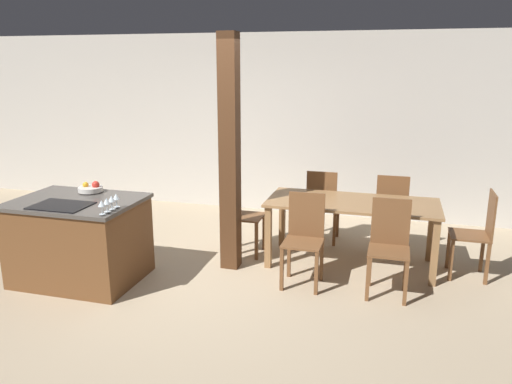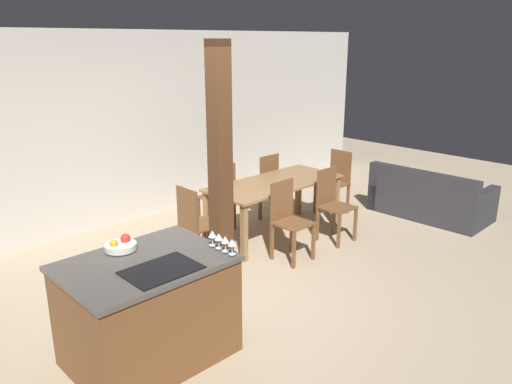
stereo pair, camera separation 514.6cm
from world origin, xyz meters
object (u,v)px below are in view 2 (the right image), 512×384
object	(u,v)px
dining_chair_foot_end	(335,181)
timber_post	(220,165)
dining_chair_near_right	(333,203)
dining_chair_near_left	(288,219)
dining_chair_far_right	(264,184)
wine_glass_middle	(225,240)
dining_table	(275,189)
wine_glass_near	(232,243)
fruit_bowl	(121,245)
dining_chair_head_end	(196,223)
wine_glass_end	(212,234)
kitchen_island	(148,310)
dining_chair_far_left	(220,196)
wine_glass_far	(219,237)
couch	(429,200)

from	to	relation	value
dining_chair_foot_end	timber_post	bearing A→B (deg)	-80.53
dining_chair_near_right	dining_chair_foot_end	size ratio (longest dim) A/B	1.00
dining_chair_near_left	dining_chair_far_right	size ratio (longest dim) A/B	1.00
wine_glass_middle	dining_table	world-z (taller)	wine_glass_middle
wine_glass_near	dining_table	xyz separation A→B (m)	(2.16, 1.61, -0.34)
fruit_bowl	dining_chair_near_left	distance (m)	2.38
wine_glass_near	dining_chair_near_left	size ratio (longest dim) A/B	0.14
dining_chair_near_left	dining_chair_far_right	bearing A→B (deg)	56.40
dining_chair_head_end	dining_chair_foot_end	xyz separation A→B (m)	(2.65, 0.00, 0.00)
dining_chair_far_right	timber_post	xyz separation A→B (m)	(-1.73, -1.08, 0.78)
wine_glass_end	dining_chair_foot_end	xyz separation A→B (m)	(3.49, 1.36, -0.49)
dining_table	dining_chair_near_left	world-z (taller)	dining_chair_near_left
kitchen_island	dining_chair_near_left	xyz separation A→B (m)	(2.31, 0.56, 0.06)
dining_chair_foot_end	fruit_bowl	bearing A→B (deg)	-77.79
dining_table	wine_glass_end	bearing A→B (deg)	-147.94
timber_post	dining_chair_far_left	bearing A→B (deg)	51.11
dining_chair_head_end	timber_post	world-z (taller)	timber_post
wine_glass_middle	wine_glass_end	xyz separation A→B (m)	(0.00, 0.17, 0.00)
wine_glass_far	dining_chair_near_left	world-z (taller)	wine_glass_far
dining_table	dining_chair_far_right	world-z (taller)	dining_chair_far_right
kitchen_island	fruit_bowl	xyz separation A→B (m)	(-0.03, 0.32, 0.48)
wine_glass_far	dining_chair_head_end	size ratio (longest dim) A/B	0.14
wine_glass_far	dining_chair_near_left	size ratio (longest dim) A/B	0.14
dining_chair_far_right	couch	world-z (taller)	dining_chair_far_right
dining_chair_foot_end	timber_post	xyz separation A→B (m)	(-2.63, -0.44, 0.78)
fruit_bowl	dining_chair_foot_end	distance (m)	4.21
dining_chair_near_left	timber_post	bearing A→B (deg)	166.72
wine_glass_middle	couch	bearing A→B (deg)	5.57
wine_glass_middle	dining_chair_near_right	distance (m)	2.78
wine_glass_far	dining_chair_far_left	bearing A→B (deg)	50.21
kitchen_island	wine_glass_far	bearing A→B (deg)	-22.43
dining_table	dining_chair_far_left	size ratio (longest dim) A/B	1.99
dining_chair_near_left	dining_chair_far_left	world-z (taller)	same
fruit_bowl	wine_glass_far	world-z (taller)	wine_glass_far
wine_glass_middle	dining_table	distance (m)	2.67
dining_chair_near_right	kitchen_island	bearing A→B (deg)	-169.98
fruit_bowl	wine_glass_end	xyz separation A→B (m)	(0.60, -0.47, 0.07)
kitchen_island	dining_table	bearing A→B (deg)	23.76
kitchen_island	couch	bearing A→B (deg)	1.25
wine_glass_end	dining_table	bearing A→B (deg)	32.06
fruit_bowl	wine_glass_near	xyz separation A→B (m)	(0.60, -0.72, 0.07)
fruit_bowl	dining_chair_far_left	xyz separation A→B (m)	(2.33, 1.53, -0.42)
wine_glass_end	dining_chair_far_right	bearing A→B (deg)	37.65
dining_chair_near_left	dining_chair_near_right	world-z (taller)	same
fruit_bowl	dining_chair_far_left	distance (m)	2.82
dining_chair_head_end	wine_glass_near	bearing A→B (deg)	152.49
timber_post	kitchen_island	bearing A→B (deg)	-151.89
wine_glass_near	wine_glass_middle	world-z (taller)	same
dining_chair_foot_end	wine_glass_near	bearing A→B (deg)	-65.28
kitchen_island	timber_post	xyz separation A→B (m)	(1.43, 0.77, 0.84)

